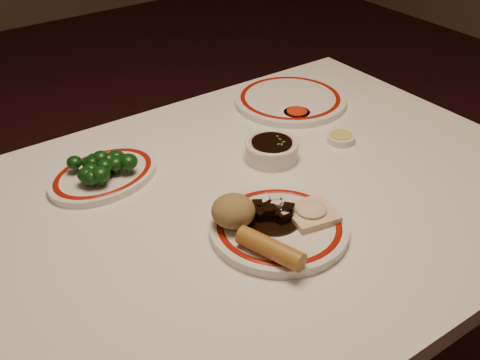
% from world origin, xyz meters
% --- Properties ---
extents(dining_table, '(1.20, 0.90, 0.75)m').
position_xyz_m(dining_table, '(0.00, 0.00, 0.66)').
color(dining_table, white).
rests_on(dining_table, ground).
extents(main_plate, '(0.32, 0.32, 0.02)m').
position_xyz_m(main_plate, '(-0.05, -0.12, 0.76)').
color(main_plate, silver).
rests_on(main_plate, dining_table).
extents(rice_mound, '(0.08, 0.08, 0.06)m').
position_xyz_m(rice_mound, '(-0.11, -0.07, 0.80)').
color(rice_mound, olive).
rests_on(rice_mound, main_plate).
extents(spring_roll, '(0.07, 0.13, 0.03)m').
position_xyz_m(spring_roll, '(-0.12, -0.18, 0.78)').
color(spring_roll, '#B0752B').
rests_on(spring_roll, main_plate).
extents(fried_wonton, '(0.10, 0.10, 0.02)m').
position_xyz_m(fried_wonton, '(0.01, -0.13, 0.78)').
color(fried_wonton, beige).
rests_on(fried_wonton, main_plate).
extents(stirfry_heap, '(0.10, 0.10, 0.03)m').
position_xyz_m(stirfry_heap, '(-0.05, -0.10, 0.78)').
color(stirfry_heap, black).
rests_on(stirfry_heap, main_plate).
extents(broccoli_plate, '(0.28, 0.25, 0.02)m').
position_xyz_m(broccoli_plate, '(-0.23, 0.23, 0.76)').
color(broccoli_plate, silver).
rests_on(broccoli_plate, dining_table).
extents(broccoli_pile, '(0.12, 0.11, 0.05)m').
position_xyz_m(broccoli_pile, '(-0.23, 0.22, 0.79)').
color(broccoli_pile, '#23471C').
rests_on(broccoli_pile, broccoli_plate).
extents(soy_bowl, '(0.11, 0.11, 0.04)m').
position_xyz_m(soy_bowl, '(0.10, 0.09, 0.77)').
color(soy_bowl, silver).
rests_on(soy_bowl, dining_table).
extents(sweet_sour_dish, '(0.06, 0.06, 0.02)m').
position_xyz_m(sweet_sour_dish, '(0.27, 0.21, 0.76)').
color(sweet_sour_dish, silver).
rests_on(sweet_sour_dish, dining_table).
extents(mustard_dish, '(0.06, 0.06, 0.02)m').
position_xyz_m(mustard_dish, '(0.27, 0.06, 0.76)').
color(mustard_dish, silver).
rests_on(mustard_dish, dining_table).
extents(far_plate, '(0.35, 0.35, 0.02)m').
position_xyz_m(far_plate, '(0.31, 0.28, 0.76)').
color(far_plate, silver).
rests_on(far_plate, dining_table).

